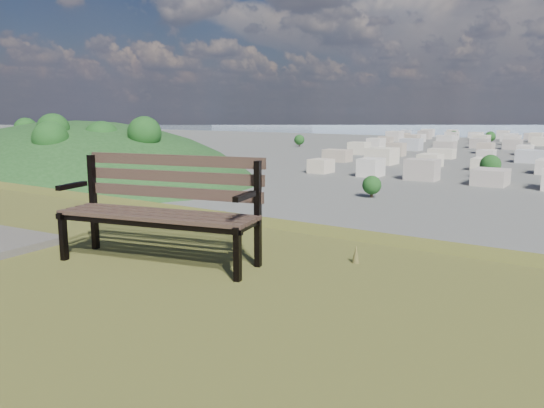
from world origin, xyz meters
The scene contains 2 objects.
park_bench centered at (0.78, 2.21, 25.59)m, with size 2.08×1.07×1.04m.
green_wooded_hill centered at (-177.17, 130.67, 0.13)m, with size 176.57×141.26×88.28m.
Camera 1 is at (4.52, -1.45, 26.48)m, focal length 35.00 mm.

